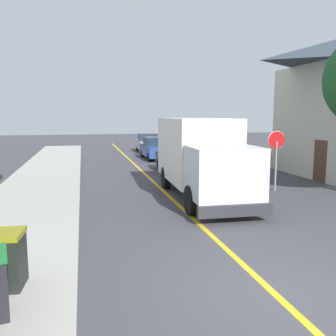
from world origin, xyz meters
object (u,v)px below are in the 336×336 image
box_truck (201,154)px  trash_bin_back (6,259)px  parked_car_mid (156,149)px  parked_van_across (224,156)px  stop_sign (276,149)px  parked_car_far (148,143)px  parked_car_near (177,159)px

box_truck → trash_bin_back: size_ratio=6.86×
parked_car_mid → parked_van_across: (3.16, -6.07, 0.00)m
box_truck → parked_car_mid: bearing=86.5°
parked_van_across → stop_sign: stop_sign is taller
box_truck → parked_car_mid: box_truck is taller
parked_car_mid → box_truck: bearing=-93.5°
box_truck → stop_sign: box_truck is taller
parked_van_across → parked_car_far: bearing=103.5°
box_truck → trash_bin_back: bearing=-131.1°
trash_bin_back → parked_car_near: bearing=63.4°
parked_van_across → trash_bin_back: size_ratio=4.22×
parked_car_far → parked_van_across: size_ratio=1.00×
trash_bin_back → parked_van_across: bearing=54.7°
parked_car_mid → parked_van_across: same height
parked_car_near → parked_car_far: (0.46, 12.27, 0.00)m
box_truck → stop_sign: bearing=6.6°
parked_car_far → parked_van_across: (2.79, -11.62, 0.00)m
box_truck → trash_bin_back: (-6.08, -6.98, -1.08)m
parked_car_near → trash_bin_back: bearing=-116.6°
parked_car_mid → parked_car_far: same height
parked_car_mid → stop_sign: size_ratio=1.68×
parked_car_far → stop_sign: size_ratio=1.68×
trash_bin_back → box_truck: bearing=48.9°
parked_van_across → stop_sign: bearing=-93.0°
parked_car_near → parked_car_mid: (0.09, 6.72, 0.00)m
parked_car_mid → parked_car_far: size_ratio=1.00×
parked_car_mid → stop_sign: (2.81, -12.90, 1.06)m
parked_car_far → stop_sign: stop_sign is taller
parked_car_near → stop_sign: 6.90m
parked_car_mid → parked_car_near: bearing=-90.7°
trash_bin_back → stop_sign: (9.70, 7.41, 1.17)m
box_truck → parked_van_across: box_truck is taller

